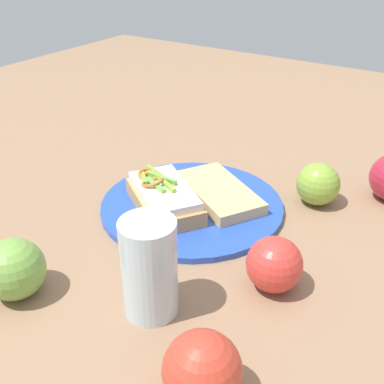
# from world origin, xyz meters

# --- Properties ---
(ground_plane) EXTENTS (2.00, 2.00, 0.00)m
(ground_plane) POSITION_xyz_m (0.00, 0.00, 0.00)
(ground_plane) COLOR #8E6B4F
(ground_plane) RESTS_ON ground
(plate) EXTENTS (0.30, 0.30, 0.01)m
(plate) POSITION_xyz_m (0.00, 0.00, 0.01)
(plate) COLOR blue
(plate) RESTS_ON ground_plane
(sandwich) EXTENTS (0.17, 0.16, 0.05)m
(sandwich) POSITION_xyz_m (0.03, 0.04, 0.03)
(sandwich) COLOR tan
(sandwich) RESTS_ON plate
(bread_slice_side) EXTENTS (0.19, 0.16, 0.02)m
(bread_slice_side) POSITION_xyz_m (-0.03, -0.04, 0.02)
(bread_slice_side) COLOR tan
(bread_slice_side) RESTS_ON plate
(apple_0) EXTENTS (0.09, 0.09, 0.08)m
(apple_0) POSITION_xyz_m (-0.20, 0.29, 0.04)
(apple_0) COLOR red
(apple_0) RESTS_ON ground_plane
(apple_1) EXTENTS (0.08, 0.08, 0.07)m
(apple_1) POSITION_xyz_m (-0.16, -0.13, 0.04)
(apple_1) COLOR #80A736
(apple_1) RESTS_ON ground_plane
(apple_2) EXTENTS (0.10, 0.10, 0.08)m
(apple_2) POSITION_xyz_m (0.07, 0.29, 0.04)
(apple_2) COLOR #72A442
(apple_2) RESTS_ON ground_plane
(apple_3) EXTENTS (0.08, 0.08, 0.07)m
(apple_3) POSITION_xyz_m (-0.19, 0.10, 0.04)
(apple_3) COLOR red
(apple_3) RESTS_ON ground_plane
(drinking_glass) EXTENTS (0.07, 0.07, 0.13)m
(drinking_glass) POSITION_xyz_m (-0.09, 0.22, 0.06)
(drinking_glass) COLOR silver
(drinking_glass) RESTS_ON ground_plane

